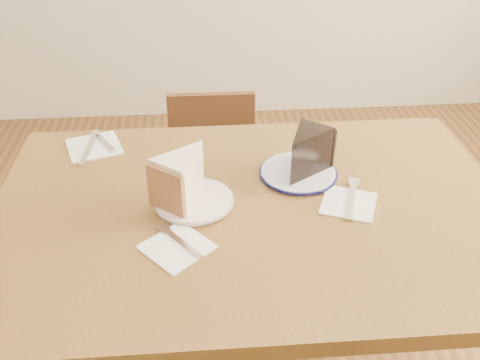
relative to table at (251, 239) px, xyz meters
name	(u,v)px	position (x,y,z in m)	size (l,w,h in m)	color
table	(251,239)	(0.00, 0.00, 0.00)	(1.20, 0.80, 0.75)	#4C3214
chair_far	(214,190)	(-0.07, 0.58, -0.25)	(0.36, 0.36, 0.72)	#331C0F
plate_cream	(194,201)	(-0.13, 0.02, 0.10)	(0.18, 0.18, 0.01)	white
plate_navy	(298,173)	(0.13, 0.12, 0.10)	(0.19, 0.19, 0.01)	silver
carrot_cake	(186,176)	(-0.15, 0.04, 0.16)	(0.09, 0.13, 0.10)	#F7EBCC
chocolate_cake	(304,156)	(0.14, 0.11, 0.16)	(0.09, 0.13, 0.10)	black
napkin_cream	(177,247)	(-0.17, -0.13, 0.10)	(0.12, 0.12, 0.00)	white
napkin_navy	(349,203)	(0.22, -0.01, 0.10)	(0.12, 0.12, 0.00)	white
napkin_spare	(94,146)	(-0.40, 0.30, 0.10)	(0.14, 0.14, 0.00)	white
fork_cream	(180,241)	(-0.16, -0.12, 0.10)	(0.01, 0.14, 0.00)	silver
knife_navy	(352,198)	(0.23, 0.00, 0.10)	(0.02, 0.17, 0.00)	silver
fork_spare	(104,141)	(-0.38, 0.32, 0.10)	(0.01, 0.14, 0.00)	silver
knife_spare	(89,149)	(-0.41, 0.28, 0.10)	(0.01, 0.16, 0.00)	silver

